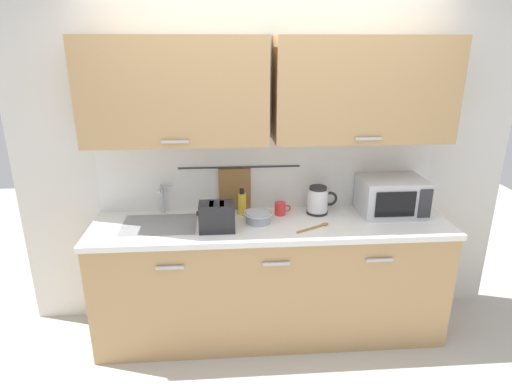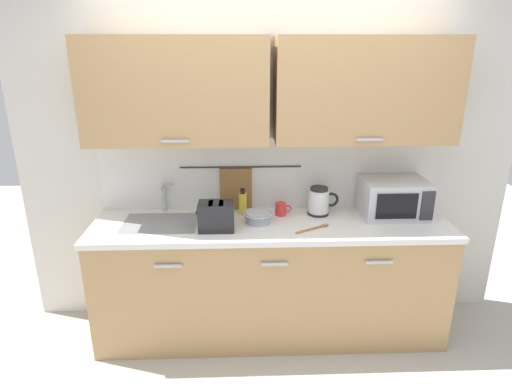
% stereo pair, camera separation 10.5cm
% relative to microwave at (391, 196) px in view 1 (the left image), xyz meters
% --- Properties ---
extents(ground, '(8.00, 8.00, 0.00)m').
position_rel_microwave_xyz_m(ground, '(-0.90, -0.41, -1.04)').
color(ground, '#B7B2A8').
extents(counter_unit, '(2.53, 0.64, 0.90)m').
position_rel_microwave_xyz_m(counter_unit, '(-0.91, -0.11, -0.58)').
color(counter_unit, tan).
rests_on(counter_unit, ground).
extents(back_wall_assembly, '(3.70, 0.41, 2.50)m').
position_rel_microwave_xyz_m(back_wall_assembly, '(-0.90, 0.12, 0.49)').
color(back_wall_assembly, silver).
rests_on(back_wall_assembly, ground).
extents(sink_faucet, '(0.09, 0.17, 0.22)m').
position_rel_microwave_xyz_m(sink_faucet, '(-1.68, 0.12, 0.01)').
color(sink_faucet, '#B2B5BA').
rests_on(sink_faucet, counter_unit).
extents(microwave, '(0.46, 0.35, 0.27)m').
position_rel_microwave_xyz_m(microwave, '(0.00, 0.00, 0.00)').
color(microwave, silver).
rests_on(microwave, counter_unit).
extents(electric_kettle, '(0.23, 0.16, 0.21)m').
position_rel_microwave_xyz_m(electric_kettle, '(-0.54, 0.04, -0.03)').
color(electric_kettle, black).
rests_on(electric_kettle, counter_unit).
extents(dish_soap_bottle, '(0.06, 0.06, 0.20)m').
position_rel_microwave_xyz_m(dish_soap_bottle, '(-1.10, 0.07, -0.05)').
color(dish_soap_bottle, yellow).
rests_on(dish_soap_bottle, counter_unit).
extents(mug_near_sink, '(0.12, 0.08, 0.09)m').
position_rel_microwave_xyz_m(mug_near_sink, '(-1.27, 0.09, -0.09)').
color(mug_near_sink, green).
rests_on(mug_near_sink, counter_unit).
extents(mixing_bowl, '(0.21, 0.21, 0.08)m').
position_rel_microwave_xyz_m(mixing_bowl, '(-0.99, -0.10, -0.09)').
color(mixing_bowl, '#A5ADB7').
rests_on(mixing_bowl, counter_unit).
extents(toaster, '(0.26, 0.17, 0.19)m').
position_rel_microwave_xyz_m(toaster, '(-1.28, -0.21, -0.04)').
color(toaster, '#232326').
rests_on(toaster, counter_unit).
extents(mug_by_kettle, '(0.12, 0.08, 0.09)m').
position_rel_microwave_xyz_m(mug_by_kettle, '(-0.82, 0.03, -0.09)').
color(mug_by_kettle, red).
rests_on(mug_by_kettle, counter_unit).
extents(wooden_spoon, '(0.25, 0.16, 0.01)m').
position_rel_microwave_xyz_m(wooden_spoon, '(-0.60, -0.22, -0.13)').
color(wooden_spoon, '#9E7042').
rests_on(wooden_spoon, counter_unit).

